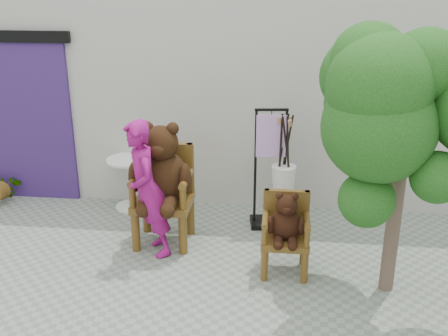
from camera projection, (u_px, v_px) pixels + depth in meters
name	position (u px, v px, depth m)	size (l,w,h in m)	color
ground_plane	(228.00, 320.00, 4.82)	(60.00, 60.00, 0.00)	gray
back_wall	(252.00, 91.00, 7.19)	(9.00, 1.00, 3.00)	#BBB9AF
doorway	(29.00, 118.00, 7.14)	(1.40, 0.11, 2.33)	#3A2163
chair_big	(162.00, 177.00, 5.98)	(0.72, 0.77, 1.47)	#4F3510
chair_small	(286.00, 225.00, 5.45)	(0.49, 0.49, 0.92)	#4F3510
person	(148.00, 190.00, 5.72)	(0.57, 0.38, 1.57)	#96126C
cafe_table	(130.00, 177.00, 7.02)	(0.60, 0.60, 0.70)	white
display_stand	(269.00, 182.00, 6.48)	(0.49, 0.40, 1.51)	black
stool_bucket	(283.00, 179.00, 6.40)	(0.32, 0.32, 1.46)	white
tree	(390.00, 103.00, 4.52)	(1.67, 1.69, 2.64)	#4D3A2E
potted_plant	(3.00, 186.00, 7.29)	(0.41, 0.36, 0.46)	#123E11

